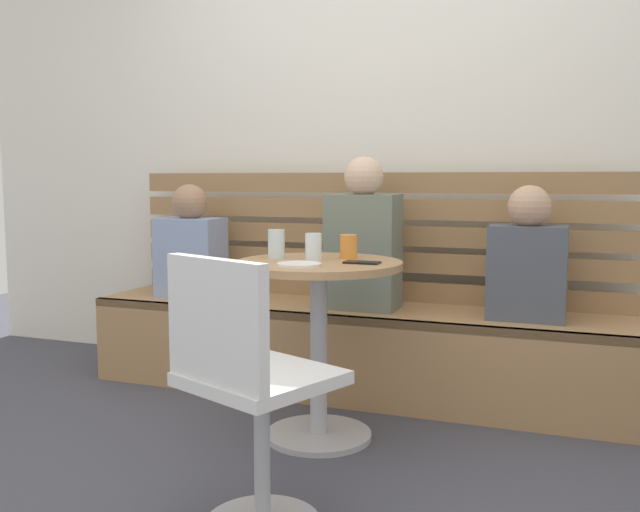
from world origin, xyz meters
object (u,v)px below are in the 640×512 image
Objects in this scene: person_child_middle at (528,261)px; cup_tumbler_orange at (349,247)px; cafe_table at (319,315)px; cup_water_clear at (313,247)px; plate_small at (299,265)px; person_adult at (363,241)px; booth_bench at (352,350)px; person_child_left at (191,247)px; cup_glass_tall at (276,244)px; phone_on_table at (362,262)px; white_chair at (245,384)px.

person_child_middle is 0.85m from cup_tumbler_orange.
cafe_table is 0.28m from cup_water_clear.
person_adult is at bearing 88.82° from plate_small.
booth_bench is at bearing 92.29° from cup_water_clear.
cup_water_clear is (-0.03, 0.03, 0.28)m from cafe_table.
cafe_table is at bearing -32.63° from person_child_left.
person_child_left is 5.03× the size of cup_glass_tall.
cafe_table is 0.29m from plate_small.
cup_glass_tall is 0.71× the size of plate_small.
phone_on_table is at bearing -132.80° from person_child_middle.
person_child_middle is at bearing 36.14° from cup_water_clear.
white_chair is 8.50× the size of cup_tumbler_orange.
white_chair is 1.79m from person_child_left.
cafe_table is 6.17× the size of cup_glass_tall.
cup_glass_tall is at bearing 81.74° from phone_on_table.
white_chair is 1.15× the size of person_adult.
person_child_left is 1.17m from cup_tumbler_orange.
white_chair is 0.91m from cup_water_clear.
phone_on_table is (0.11, 0.80, 0.28)m from white_chair.
cup_tumbler_orange reaches higher than phone_on_table.
cup_tumbler_orange reaches higher than booth_bench.
person_adult is 0.60m from cup_glass_tall.
plate_small reaches higher than booth_bench.
white_chair is 1.45m from person_adult.
plate_small is at bearing 129.01° from phone_on_table.
person_child_left reaches higher than cup_glass_tall.
person_child_middle reaches higher than white_chair.
white_chair is at bearing -82.71° from cup_water_clear.
booth_bench is at bearing 95.25° from cafe_table.
person_adult reaches higher than cup_glass_tall.
white_chair is 0.70m from plate_small.
person_child_left is 1.00× the size of person_child_middle.
cup_tumbler_orange reaches higher than cafe_table.
person_child_left is at bearing 179.79° from person_child_middle.
person_adult is at bearing -24.19° from booth_bench.
booth_bench is 4.48× the size of person_child_left.
cup_tumbler_orange is 0.18m from phone_on_table.
person_adult is 0.98m from person_child_left.
plate_small is 1.21× the size of phone_on_table.
person_adult is 6.71× the size of cup_water_clear.
cup_glass_tall is at bearing 176.14° from cup_water_clear.
person_child_middle is 1.00m from cup_water_clear.
person_child_left is at bearing 178.85° from person_adult.
person_adult reaches higher than phone_on_table.
phone_on_table reaches higher than cafe_table.
cup_glass_tall is at bearing -37.20° from person_child_left.
person_child_left is 4.31× the size of phone_on_table.
cup_water_clear is at bearing 78.77° from phone_on_table.
booth_bench is 3.66× the size of person_adult.
person_child_left is at bearing 140.16° from plate_small.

